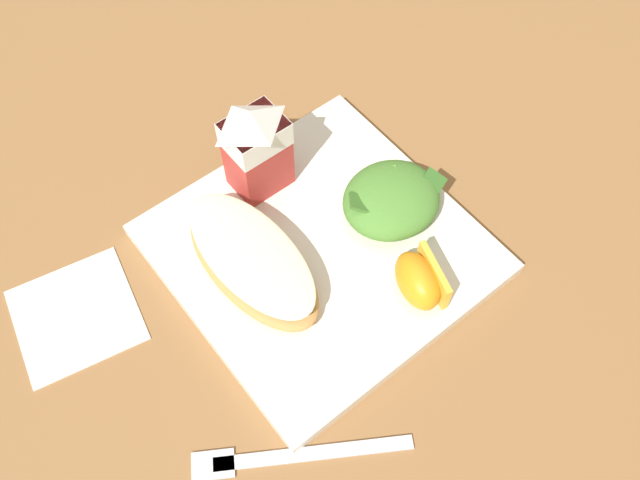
{
  "coord_description": "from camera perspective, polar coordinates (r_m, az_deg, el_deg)",
  "views": [
    {
      "loc": [
        -0.2,
        -0.26,
        0.58
      ],
      "look_at": [
        0.0,
        0.0,
        0.03
      ],
      "focal_mm": 37.31,
      "sensor_mm": 36.0,
      "label": 1
    }
  ],
  "objects": [
    {
      "name": "ground",
      "position": [
        0.66,
        -0.0,
        -1.15
      ],
      "size": [
        3.0,
        3.0,
        0.0
      ],
      "primitive_type": "plane",
      "color": "olive"
    },
    {
      "name": "white_plate",
      "position": [
        0.66,
        -0.0,
        -0.8
      ],
      "size": [
        0.28,
        0.28,
        0.02
      ],
      "primitive_type": "cube",
      "color": "white",
      "rests_on": "ground"
    },
    {
      "name": "paper_napkin",
      "position": [
        0.67,
        -20.21,
        -6.03
      ],
      "size": [
        0.13,
        0.13,
        0.0
      ],
      "primitive_type": "cube",
      "rotation": [
        0.0,
        0.0,
        -0.2
      ],
      "color": "white",
      "rests_on": "ground"
    },
    {
      "name": "milk_carton",
      "position": [
        0.65,
        -5.71,
        7.97
      ],
      "size": [
        0.06,
        0.04,
        0.11
      ],
      "color": "#B7332D",
      "rests_on": "white_plate"
    },
    {
      "name": "metal_fork",
      "position": [
        0.59,
        -3.11,
        -18.05
      ],
      "size": [
        0.17,
        0.12,
        0.01
      ],
      "color": "silver",
      "rests_on": "ground"
    },
    {
      "name": "cheesy_pizza_bread",
      "position": [
        0.62,
        -5.83,
        -1.76
      ],
      "size": [
        0.08,
        0.17,
        0.04
      ],
      "color": "tan",
      "rests_on": "white_plate"
    },
    {
      "name": "orange_wedge_front",
      "position": [
        0.62,
        8.5,
        -3.41
      ],
      "size": [
        0.05,
        0.07,
        0.04
      ],
      "color": "orange",
      "rests_on": "white_plate"
    },
    {
      "name": "green_salad_pile",
      "position": [
        0.66,
        6.14,
        3.48
      ],
      "size": [
        0.11,
        0.09,
        0.04
      ],
      "color": "#4C8433",
      "rests_on": "white_plate"
    }
  ]
}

